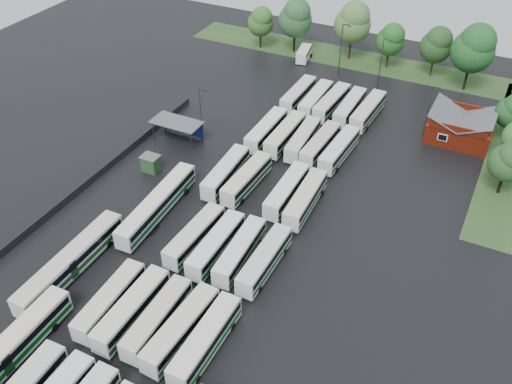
% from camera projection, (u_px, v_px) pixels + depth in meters
% --- Properties ---
extents(ground, '(160.00, 160.00, 0.00)m').
position_uv_depth(ground, '(200.00, 254.00, 72.70)').
color(ground, black).
rests_on(ground, ground).
extents(brick_building, '(10.07, 8.60, 5.39)m').
position_uv_depth(brick_building, '(460.00, 129.00, 93.31)').
color(brick_building, maroon).
rests_on(brick_building, ground).
extents(wash_shed, '(8.20, 4.20, 3.58)m').
position_uv_depth(wash_shed, '(178.00, 124.00, 92.56)').
color(wash_shed, '#2D2D30').
rests_on(wash_shed, ground).
extents(utility_hut, '(2.70, 2.20, 2.62)m').
position_uv_depth(utility_hut, '(151.00, 163.00, 86.56)').
color(utility_hut, '#214523').
rests_on(utility_hut, ground).
extents(grass_strip_north, '(80.00, 10.00, 0.01)m').
position_uv_depth(grass_strip_north, '(370.00, 62.00, 117.84)').
color(grass_strip_north, '#29461C').
rests_on(grass_strip_north, ground).
extents(west_fence, '(0.10, 50.00, 1.20)m').
position_uv_depth(west_fence, '(101.00, 173.00, 85.87)').
color(west_fence, '#2D2D30').
rests_on(west_fence, ground).
extents(bus_r1c0, '(2.80, 11.17, 3.09)m').
position_uv_depth(bus_r1c0, '(110.00, 300.00, 64.37)').
color(bus_r1c0, silver).
rests_on(bus_r1c0, ground).
extents(bus_r1c1, '(2.52, 11.64, 3.24)m').
position_uv_depth(bus_r1c1, '(132.00, 309.00, 63.25)').
color(bus_r1c1, silver).
rests_on(bus_r1c1, ground).
extents(bus_r1c2, '(2.61, 11.16, 3.09)m').
position_uv_depth(bus_r1c2, '(157.00, 318.00, 62.33)').
color(bus_r1c2, silver).
rests_on(bus_r1c2, ground).
extents(bus_r1c3, '(3.00, 11.73, 3.24)m').
position_uv_depth(bus_r1c3, '(181.00, 329.00, 61.11)').
color(bus_r1c3, silver).
rests_on(bus_r1c3, ground).
extents(bus_r1c4, '(2.54, 11.69, 3.25)m').
position_uv_depth(bus_r1c4, '(206.00, 340.00, 59.90)').
color(bus_r1c4, silver).
rests_on(bus_r1c4, ground).
extents(bus_r2c1, '(2.73, 11.19, 3.09)m').
position_uv_depth(bus_r2c1, '(195.00, 236.00, 73.00)').
color(bus_r2c1, silver).
rests_on(bus_r2c1, ground).
extents(bus_r2c2, '(2.47, 11.32, 3.15)m').
position_uv_depth(bus_r2c2, '(216.00, 245.00, 71.62)').
color(bus_r2c2, silver).
rests_on(bus_r2c2, ground).
extents(bus_r2c3, '(2.88, 11.23, 3.10)m').
position_uv_depth(bus_r2c3, '(240.00, 251.00, 70.75)').
color(bus_r2c3, silver).
rests_on(bus_r2c3, ground).
extents(bus_r2c4, '(2.41, 11.22, 3.12)m').
position_uv_depth(bus_r2c4, '(265.00, 260.00, 69.50)').
color(bus_r2c4, silver).
rests_on(bus_r2c4, ground).
extents(bus_r3c0, '(2.99, 11.68, 3.22)m').
position_uv_depth(bus_r3c0, '(226.00, 172.00, 83.92)').
color(bus_r3c0, silver).
rests_on(bus_r3c0, ground).
extents(bus_r3c1, '(2.75, 11.40, 3.15)m').
position_uv_depth(bus_r3c1, '(247.00, 179.00, 82.72)').
color(bus_r3c1, silver).
rests_on(bus_r3c1, ground).
extents(bus_r3c3, '(2.61, 11.43, 3.17)m').
position_uv_depth(bus_r3c3, '(287.00, 191.00, 80.44)').
color(bus_r3c3, silver).
rests_on(bus_r3c3, ground).
extents(bus_r3c4, '(2.89, 11.62, 3.21)m').
position_uv_depth(bus_r3c4, '(305.00, 199.00, 78.95)').
color(bus_r3c4, silver).
rests_on(bus_r3c4, ground).
extents(bus_r4c0, '(2.50, 11.59, 3.22)m').
position_uv_depth(bus_r4c0, '(266.00, 130.00, 93.29)').
color(bus_r4c0, silver).
rests_on(bus_r4c0, ground).
extents(bus_r4c1, '(2.49, 11.56, 3.22)m').
position_uv_depth(bus_r4c1, '(285.00, 134.00, 92.30)').
color(bus_r4c1, silver).
rests_on(bus_r4c1, ground).
extents(bus_r4c2, '(2.89, 11.12, 3.07)m').
position_uv_depth(bus_r4c2, '(303.00, 139.00, 91.24)').
color(bus_r4c2, silver).
rests_on(bus_r4c2, ground).
extents(bus_r4c3, '(2.82, 11.22, 3.10)m').
position_uv_depth(bus_r4c3, '(320.00, 144.00, 90.05)').
color(bus_r4c3, silver).
rests_on(bus_r4c3, ground).
extents(bus_r4c4, '(2.92, 11.45, 3.16)m').
position_uv_depth(bus_r4c4, '(339.00, 150.00, 88.78)').
color(bus_r4c4, silver).
rests_on(bus_r4c4, ground).
extents(bus_r5c0, '(2.49, 11.23, 3.12)m').
position_uv_depth(bus_r5c0, '(298.00, 94.00, 103.21)').
color(bus_r5c0, silver).
rests_on(bus_r5c0, ground).
extents(bus_r5c1, '(2.46, 11.29, 3.14)m').
position_uv_depth(bus_r5c1, '(316.00, 99.00, 101.68)').
color(bus_r5c1, silver).
rests_on(bus_r5c1, ground).
extents(bus_r5c2, '(3.02, 11.59, 3.20)m').
position_uv_depth(bus_r5c2, '(332.00, 102.00, 100.72)').
color(bus_r5c2, silver).
rests_on(bus_r5c2, ground).
extents(bus_r5c3, '(2.41, 11.24, 3.13)m').
position_uv_depth(bus_r5c3, '(350.00, 107.00, 99.47)').
color(bus_r5c3, silver).
rests_on(bus_r5c3, ground).
extents(bus_r5c4, '(2.98, 11.75, 3.24)m').
position_uv_depth(bus_r5c4, '(368.00, 111.00, 98.30)').
color(bus_r5c4, silver).
rests_on(bus_r5c4, ground).
extents(artic_bus_west_a, '(2.80, 17.54, 3.25)m').
position_uv_depth(artic_bus_west_a, '(5.00, 355.00, 58.46)').
color(artic_bus_west_a, silver).
rests_on(artic_bus_west_a, ground).
extents(artic_bus_west_b, '(3.29, 17.30, 3.19)m').
position_uv_depth(artic_bus_west_b, '(157.00, 204.00, 77.96)').
color(artic_bus_west_b, silver).
rests_on(artic_bus_west_b, ground).
extents(artic_bus_west_c, '(2.62, 17.48, 3.24)m').
position_uv_depth(artic_bus_west_c, '(71.00, 262.00, 69.11)').
color(artic_bus_west_c, silver).
rests_on(artic_bus_west_c, ground).
extents(minibus, '(3.08, 6.02, 2.50)m').
position_uv_depth(minibus, '(304.00, 54.00, 117.94)').
color(minibus, white).
rests_on(minibus, ground).
extents(tree_north_0, '(5.52, 5.52, 9.14)m').
position_uv_depth(tree_north_0, '(261.00, 21.00, 120.14)').
color(tree_north_0, black).
rests_on(tree_north_0, ground).
extents(tree_north_1, '(6.99, 6.99, 11.57)m').
position_uv_depth(tree_north_1, '(296.00, 18.00, 117.49)').
color(tree_north_1, black).
rests_on(tree_north_1, ground).
extents(tree_north_2, '(7.43, 7.43, 12.31)m').
position_uv_depth(tree_north_2, '(353.00, 22.00, 114.40)').
color(tree_north_2, '#321F12').
rests_on(tree_north_2, ground).
extents(tree_north_3, '(5.68, 5.68, 9.41)m').
position_uv_depth(tree_north_3, '(391.00, 39.00, 112.20)').
color(tree_north_3, '#352818').
rests_on(tree_north_3, ground).
extents(tree_north_4, '(6.19, 6.19, 10.25)m').
position_uv_depth(tree_north_4, '(437.00, 44.00, 108.83)').
color(tree_north_4, '#322415').
rests_on(tree_north_4, ground).
extents(tree_north_5, '(7.93, 7.93, 13.14)m').
position_uv_depth(tree_north_5, '(475.00, 48.00, 103.06)').
color(tree_north_5, black).
rests_on(tree_north_5, ground).
extents(tree_east_0, '(5.42, 5.39, 8.93)m').
position_uv_depth(tree_east_0, '(510.00, 161.00, 79.29)').
color(tree_east_0, black).
rests_on(tree_east_0, ground).
extents(lamp_post_ne, '(1.47, 0.29, 9.53)m').
position_uv_depth(lamp_post_ne, '(429.00, 109.00, 91.24)').
color(lamp_post_ne, '#2D2D30').
rests_on(lamp_post_ne, ground).
extents(lamp_post_nw, '(1.46, 0.28, 9.48)m').
position_uv_depth(lamp_post_nw, '(201.00, 111.00, 90.90)').
color(lamp_post_nw, '#2D2D30').
rests_on(lamp_post_nw, ground).
extents(lamp_post_back_w, '(1.63, 0.32, 10.58)m').
position_uv_depth(lamp_post_back_w, '(342.00, 46.00, 109.29)').
color(lamp_post_back_w, '#2D2D30').
rests_on(lamp_post_back_w, ground).
extents(lamp_post_back_e, '(1.54, 0.30, 10.00)m').
position_uv_depth(lamp_post_back_e, '(382.00, 60.00, 105.02)').
color(lamp_post_back_e, '#2D2D30').
rests_on(lamp_post_back_e, ground).
extents(puddle_0, '(3.56, 3.56, 0.01)m').
position_uv_depth(puddle_0, '(100.00, 376.00, 58.47)').
color(puddle_0, black).
rests_on(puddle_0, ground).
extents(puddle_2, '(4.77, 4.77, 0.01)m').
position_uv_depth(puddle_2, '(142.00, 227.00, 76.90)').
color(puddle_2, black).
rests_on(puddle_2, ground).
extents(puddle_3, '(4.51, 4.51, 0.01)m').
position_uv_depth(puddle_3, '(202.00, 287.00, 68.32)').
color(puddle_3, black).
rests_on(puddle_3, ground).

